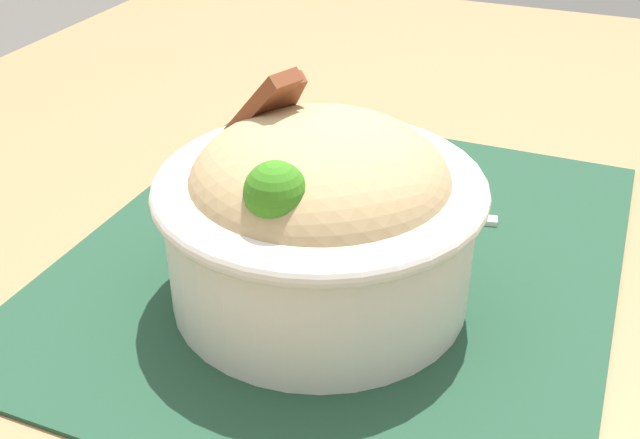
{
  "coord_description": "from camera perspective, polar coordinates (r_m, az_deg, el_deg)",
  "views": [
    {
      "loc": [
        -0.42,
        -0.17,
        1.01
      ],
      "look_at": [
        -0.08,
        -0.03,
        0.79
      ],
      "focal_mm": 43.82,
      "sensor_mm": 36.0,
      "label": 1
    }
  ],
  "objects": [
    {
      "name": "table",
      "position": [
        0.57,
        0.61,
        -5.96
      ],
      "size": [
        1.15,
        0.88,
        0.73
      ],
      "color": "#99754C",
      "rests_on": "ground_plane"
    },
    {
      "name": "fork",
      "position": [
        0.54,
        5.5,
        0.52
      ],
      "size": [
        0.04,
        0.12,
        0.0
      ],
      "color": "silver",
      "rests_on": "placemat"
    },
    {
      "name": "bowl",
      "position": [
        0.43,
        -0.03,
        0.49
      ],
      "size": [
        0.18,
        0.18,
        0.13
      ],
      "color": "silver",
      "rests_on": "placemat"
    },
    {
      "name": "placemat",
      "position": [
        0.49,
        1.82,
        -2.65
      ],
      "size": [
        0.38,
        0.33,
        0.0
      ],
      "primitive_type": "cube",
      "rotation": [
        0.0,
        0.0,
        0.0
      ],
      "color": "#1E422D",
      "rests_on": "table"
    }
  ]
}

